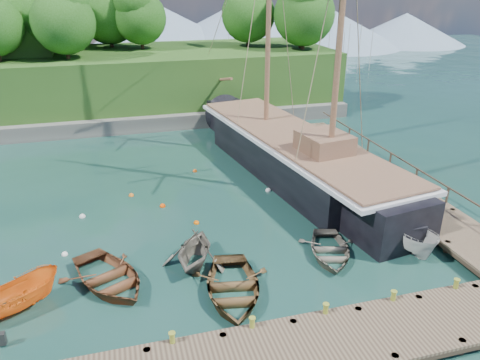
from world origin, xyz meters
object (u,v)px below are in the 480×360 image
at_px(cabin_boat_white, 404,247).
at_px(motorboat_orange, 15,312).
at_px(rowboat_0, 110,285).
at_px(rowboat_2, 232,295).
at_px(rowboat_3, 329,256).
at_px(rowboat_1, 195,264).
at_px(schooner, 294,158).

bearing_deg(cabin_boat_white, motorboat_orange, 177.58).
bearing_deg(rowboat_0, cabin_boat_white, -28.76).
xyz_separation_m(rowboat_0, cabin_boat_white, (14.60, -0.72, 0.00)).
bearing_deg(rowboat_2, rowboat_3, 28.05).
xyz_separation_m(rowboat_3, cabin_boat_white, (4.05, -0.26, 0.00)).
bearing_deg(rowboat_0, motorboat_orange, 166.79).
bearing_deg(rowboat_2, rowboat_1, 122.20).
relative_size(rowboat_1, schooner, 0.12).
bearing_deg(schooner, rowboat_1, -141.84).
xyz_separation_m(rowboat_0, rowboat_2, (5.12, -2.23, 0.00)).
height_order(motorboat_orange, cabin_boat_white, cabin_boat_white).
bearing_deg(rowboat_3, schooner, 95.10).
distance_m(rowboat_0, motorboat_orange, 3.90).
distance_m(rowboat_1, motorboat_orange, 7.92).
xyz_separation_m(rowboat_1, rowboat_3, (6.57, -1.04, 0.00)).
bearing_deg(rowboat_1, schooner, 70.59).
relative_size(rowboat_2, rowboat_3, 1.23).
relative_size(rowboat_0, rowboat_2, 0.98).
height_order(rowboat_3, cabin_boat_white, cabin_boat_white).
bearing_deg(schooner, rowboat_3, -110.43).
bearing_deg(rowboat_1, motorboat_orange, -145.84).
bearing_deg(rowboat_0, schooner, 11.95).
xyz_separation_m(rowboat_2, rowboat_3, (5.43, 1.76, 0.00)).
bearing_deg(rowboat_1, rowboat_3, 14.70).
bearing_deg(rowboat_1, rowboat_0, -148.04).
relative_size(rowboat_3, schooner, 0.14).
relative_size(rowboat_1, rowboat_3, 0.89).
xyz_separation_m(rowboat_1, motorboat_orange, (-7.79, -1.43, 0.00)).
height_order(rowboat_0, rowboat_3, rowboat_0).
relative_size(rowboat_0, rowboat_3, 1.21).
relative_size(rowboat_0, cabin_boat_white, 1.11).
height_order(rowboat_1, rowboat_2, rowboat_1).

